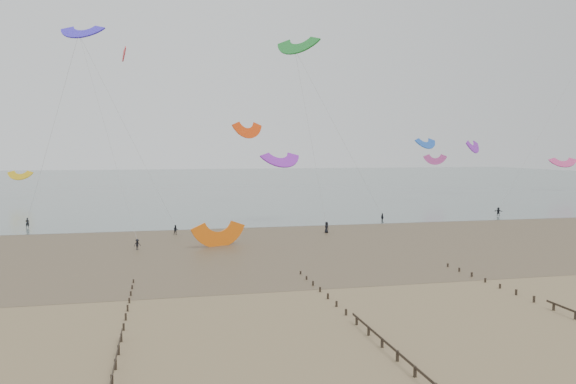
# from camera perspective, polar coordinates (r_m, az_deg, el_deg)

# --- Properties ---
(ground) EXTENTS (500.00, 500.00, 0.00)m
(ground) POSITION_cam_1_polar(r_m,az_deg,el_deg) (50.98, 0.17, -11.50)
(ground) COLOR brown
(ground) RESTS_ON ground
(sea_and_shore) EXTENTS (500.00, 665.00, 0.03)m
(sea_and_shore) POSITION_cam_1_polar(r_m,az_deg,el_deg) (83.65, -7.88, -5.26)
(sea_and_shore) COLOR #475654
(sea_and_shore) RESTS_ON ground
(groynes) EXTENTS (72.16, 50.16, 1.00)m
(groynes) POSITION_cam_1_polar(r_m,az_deg,el_deg) (35.09, 14.34, -18.34)
(groynes) COLOR black
(groynes) RESTS_ON ground
(kitesurfers) EXTENTS (123.46, 27.64, 1.88)m
(kitesurfers) POSITION_cam_1_polar(r_m,az_deg,el_deg) (102.80, 7.87, -2.98)
(kitesurfers) COLOR black
(kitesurfers) RESTS_ON ground
(grounded_kite) EXTENTS (8.46, 7.57, 3.84)m
(grounded_kite) POSITION_cam_1_polar(r_m,az_deg,el_deg) (81.74, -7.02, -5.48)
(grounded_kite) COLOR orange
(grounded_kite) RESTS_ON ground
(kites_airborne) EXTENTS (225.72, 108.60, 40.99)m
(kites_airborne) POSITION_cam_1_polar(r_m,az_deg,el_deg) (136.84, -6.99, 7.15)
(kites_airborne) COLOR purple
(kites_airborne) RESTS_ON ground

